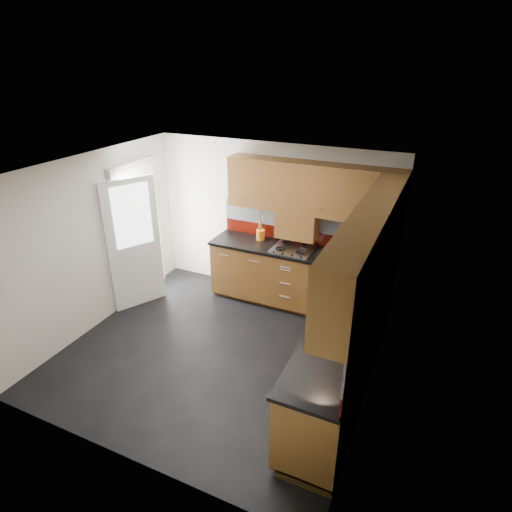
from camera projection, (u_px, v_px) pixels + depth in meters
The scene contains 14 objects.
room at pixel (214, 247), 4.96m from camera, with size 4.00×3.80×2.64m.
base_cabinets at pixel (316, 314), 5.60m from camera, with size 2.70×3.20×0.95m.
countertop at pixel (317, 282), 5.39m from camera, with size 2.72×3.22×0.04m.
backsplash at pixel (340, 258), 5.36m from camera, with size 2.70×3.20×0.54m.
upper_cabinets at pixel (338, 213), 4.99m from camera, with size 2.50×3.20×0.72m.
extractor_hood at pixel (297, 224), 6.23m from camera, with size 0.60×0.33×0.40m, color #573213.
glass_cabinet at pixel (384, 210), 5.03m from camera, with size 0.32×0.80×0.66m.
back_door at pixel (137, 237), 6.44m from camera, with size 0.42×1.19×2.04m.
gas_hob at pixel (293, 249), 6.23m from camera, with size 0.59×0.52×0.05m.
utensil_pot at pixel (261, 234), 6.54m from camera, with size 0.13×0.13×0.46m.
toaster at pixel (367, 252), 5.93m from camera, with size 0.31×0.26×0.20m.
food_processor at pixel (367, 282), 5.06m from camera, with size 0.19×0.19×0.32m.
paper_towel at pixel (366, 280), 5.17m from camera, with size 0.11×0.11×0.22m, color white.
orange_cloth at pixel (364, 276), 5.49m from camera, with size 0.14×0.12×0.02m, color #F13E1A.
Camera 1 is at (2.33, -3.92, 3.52)m, focal length 30.00 mm.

